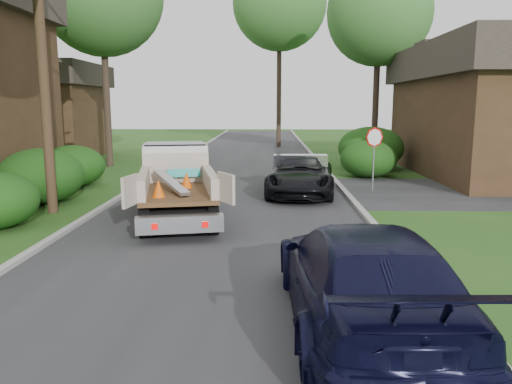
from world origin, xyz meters
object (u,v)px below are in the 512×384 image
at_px(navy_suv, 363,277).
at_px(utility_pole, 41,40).
at_px(flatbed_truck, 176,177).
at_px(stop_sign, 374,146).
at_px(tree_right_far, 379,13).
at_px(black_pickup, 301,175).
at_px(house_left_far, 39,109).
at_px(tree_center_far, 280,3).

bearing_deg(navy_suv, utility_pole, -46.25).
height_order(utility_pole, flatbed_truck, utility_pole).
height_order(stop_sign, flatbed_truck, stop_sign).
relative_size(tree_right_far, black_pickup, 2.24).
distance_m(stop_sign, tree_right_far, 13.08).
distance_m(house_left_far, navy_suv, 29.78).
height_order(tree_center_far, flatbed_truck, tree_center_far).
xyz_separation_m(stop_sign, house_left_far, (-18.70, 13.00, 1.27)).
bearing_deg(black_pickup, tree_center_far, 96.63).
relative_size(utility_pole, tree_right_far, 0.87).
xyz_separation_m(stop_sign, utility_pole, (-10.68, -4.02, 3.40)).
height_order(tree_right_far, black_pickup, tree_right_far).
xyz_separation_m(house_left_far, navy_suv, (16.10, -24.95, -2.25)).
relative_size(stop_sign, tree_right_far, 0.22).
xyz_separation_m(stop_sign, flatbed_truck, (-6.80, -4.08, -0.63)).
bearing_deg(black_pickup, tree_right_far, 71.77).
distance_m(tree_right_far, tree_center_far, 11.68).
bearing_deg(tree_right_far, house_left_far, 174.56).
bearing_deg(house_left_far, tree_center_far, 27.30).
distance_m(utility_pole, house_left_far, 18.93).
xyz_separation_m(house_left_far, tree_right_far, (21.00, -2.00, 5.43)).
height_order(stop_sign, navy_suv, stop_sign).
xyz_separation_m(tree_right_far, tree_center_far, (-5.50, 10.00, 2.50)).
bearing_deg(stop_sign, flatbed_truck, -149.04).
relative_size(house_left_far, flatbed_truck, 1.28).
relative_size(utility_pole, house_left_far, 1.32).
xyz_separation_m(house_left_far, black_pickup, (15.90, -13.57, -2.34)).
bearing_deg(navy_suv, flatbed_truck, -63.66).
distance_m(tree_center_far, flatbed_truck, 27.18).
bearing_deg(house_left_far, flatbed_truck, -55.15).
relative_size(flatbed_truck, navy_suv, 1.07).
bearing_deg(tree_right_far, flatbed_truck, -121.12).
distance_m(house_left_far, flatbed_truck, 20.90).
bearing_deg(flatbed_truck, stop_sign, 19.41).
relative_size(tree_right_far, tree_center_far, 0.79).
bearing_deg(utility_pole, stop_sign, 20.62).
xyz_separation_m(utility_pole, tree_center_far, (7.48, 25.02, 5.81)).
bearing_deg(tree_center_far, stop_sign, -81.34).
xyz_separation_m(tree_center_far, black_pickup, (0.40, -21.57, -10.27)).
bearing_deg(utility_pole, flatbed_truck, -0.94).
bearing_deg(flatbed_truck, black_pickup, 29.74).
bearing_deg(tree_right_far, navy_suv, -102.05).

